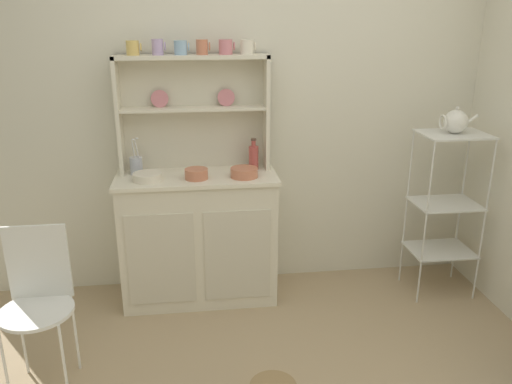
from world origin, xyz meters
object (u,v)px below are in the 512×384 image
object	(u,v)px
bakers_rack	(446,196)
porcelain_teapot	(456,122)
utensil_jar	(136,165)
jam_bottle	(254,157)
hutch_shelf_unit	(193,104)
wire_chair	(38,293)
cup_gold_0	(133,48)
hutch_cabinet	(199,236)
bowl_mixing_large	(148,177)

from	to	relation	value
bakers_rack	porcelain_teapot	xyz separation A→B (m)	(-0.00, -0.00, 0.50)
utensil_jar	jam_bottle	bearing A→B (deg)	0.69
hutch_shelf_unit	wire_chair	bearing A→B (deg)	-130.83
jam_bottle	utensil_jar	size ratio (longest dim) A/B	0.86
hutch_shelf_unit	utensil_jar	world-z (taller)	hutch_shelf_unit
cup_gold_0	utensil_jar	xyz separation A→B (m)	(-0.03, -0.05, -0.72)
hutch_cabinet	wire_chair	world-z (taller)	hutch_cabinet
bowl_mixing_large	wire_chair	bearing A→B (deg)	-126.21
hutch_cabinet	porcelain_teapot	world-z (taller)	porcelain_teapot
porcelain_teapot	bakers_rack	bearing A→B (deg)	0.00
hutch_shelf_unit	cup_gold_0	world-z (taller)	cup_gold_0
bakers_rack	jam_bottle	bearing A→B (deg)	170.54
hutch_cabinet	wire_chair	bearing A→B (deg)	-136.32
hutch_cabinet	jam_bottle	distance (m)	0.64
wire_chair	cup_gold_0	size ratio (longest dim) A/B	9.38
hutch_shelf_unit	porcelain_teapot	distance (m)	1.66
cup_gold_0	porcelain_teapot	xyz separation A→B (m)	(1.98, -0.25, -0.45)
utensil_jar	bakers_rack	bearing A→B (deg)	-5.69
hutch_shelf_unit	utensil_jar	distance (m)	0.53
jam_bottle	wire_chair	bearing A→B (deg)	-144.08
wire_chair	utensil_jar	size ratio (longest dim) A/B	3.54
bowl_mixing_large	porcelain_teapot	world-z (taller)	porcelain_teapot
wire_chair	utensil_jar	xyz separation A→B (m)	(0.43, 0.85, 0.40)
hutch_shelf_unit	hutch_cabinet	bearing A→B (deg)	-90.00
hutch_shelf_unit	porcelain_teapot	xyz separation A→B (m)	(1.63, -0.29, -0.10)
bakers_rack	utensil_jar	world-z (taller)	bakers_rack
hutch_cabinet	jam_bottle	bearing A→B (deg)	12.90
hutch_shelf_unit	wire_chair	distance (m)	1.46
hutch_shelf_unit	porcelain_teapot	size ratio (longest dim) A/B	3.97
hutch_shelf_unit	cup_gold_0	size ratio (longest dim) A/B	10.51
hutch_cabinet	bowl_mixing_large	world-z (taller)	bowl_mixing_large
hutch_shelf_unit	wire_chair	xyz separation A→B (m)	(-0.81, -0.94, -0.77)
hutch_shelf_unit	wire_chair	world-z (taller)	hutch_shelf_unit
jam_bottle	bowl_mixing_large	bearing A→B (deg)	-166.68
bowl_mixing_large	jam_bottle	xyz separation A→B (m)	(0.67, 0.16, 0.06)
utensil_jar	porcelain_teapot	world-z (taller)	porcelain_teapot
bakers_rack	porcelain_teapot	world-z (taller)	porcelain_teapot
hutch_shelf_unit	utensil_jar	bearing A→B (deg)	-167.03
hutch_cabinet	bowl_mixing_large	xyz separation A→B (m)	(-0.30, -0.07, 0.44)
cup_gold_0	jam_bottle	xyz separation A→B (m)	(0.72, -0.04, -0.69)
hutch_shelf_unit	cup_gold_0	bearing A→B (deg)	-173.15
bakers_rack	jam_bottle	world-z (taller)	bakers_rack
bakers_rack	utensil_jar	size ratio (longest dim) A/B	4.65
utensil_jar	cup_gold_0	bearing A→B (deg)	56.94
hutch_cabinet	bakers_rack	bearing A→B (deg)	-4.31
bakers_rack	porcelain_teapot	size ratio (longest dim) A/B	4.66
bowl_mixing_large	porcelain_teapot	xyz separation A→B (m)	(1.93, -0.05, 0.30)
wire_chair	porcelain_teapot	distance (m)	2.62
hutch_shelf_unit	bowl_mixing_large	size ratio (longest dim) A/B	5.35
wire_chair	jam_bottle	size ratio (longest dim) A/B	4.11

